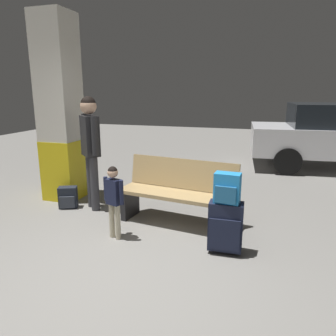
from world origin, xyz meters
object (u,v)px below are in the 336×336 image
structural_pillar (60,110)px  bench (177,193)px  child (114,195)px  suitcase (225,227)px  backpack_bright (227,189)px  adult (90,141)px  backpack_dark_floor (68,198)px

structural_pillar → bench: size_ratio=1.81×
structural_pillar → child: (1.53, -1.19, -0.92)m
child → bench: bearing=47.7°
bench → structural_pillar: bearing=166.7°
suitcase → child: 1.39m
suitcase → backpack_bright: 0.45m
adult → backpack_dark_floor: 0.99m
suitcase → backpack_dark_floor: suitcase is taller
backpack_bright → bench: bearing=139.0°
bench → child: (-0.62, -0.68, 0.13)m
structural_pillar → bench: 2.44m
structural_pillar → adult: size_ratio=1.74×
bench → adult: (-1.42, 0.17, 0.63)m
structural_pillar → backpack_dark_floor: 1.44m
adult → suitcase: bearing=-20.8°
child → adult: 1.27m
backpack_bright → adult: bearing=159.2°
backpack_bright → child: backpack_bright is taller
backpack_bright → adult: (-2.16, 0.82, 0.30)m
backpack_bright → backpack_dark_floor: (-2.56, 0.71, -0.60)m
bench → backpack_dark_floor: bench is taller
structural_pillar → backpack_dark_floor: (0.34, -0.45, -1.32)m
backpack_dark_floor → suitcase: bearing=-15.6°
child → adult: adult is taller
structural_pillar → bench: (2.15, -0.51, -1.05)m
suitcase → child: child is taller
bench → adult: size_ratio=0.96×
structural_pillar → suitcase: structural_pillar is taller
bench → backpack_bright: bearing=-41.0°
structural_pillar → backpack_bright: bearing=-21.8°
child → backpack_dark_floor: size_ratio=2.74×
suitcase → adult: (-2.17, 0.82, 0.75)m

